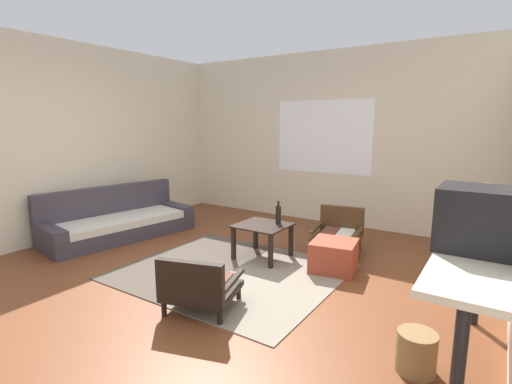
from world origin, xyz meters
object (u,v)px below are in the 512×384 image
glass_bottle (278,214)px  armchair_by_window (338,231)px  coffee_table (263,231)px  couch (118,222)px  ottoman_orange (334,256)px  armchair_striped_foreground (199,286)px  wicker_basket (416,352)px  console_shelf (476,262)px  crt_television (480,219)px  clay_vase (484,214)px

glass_bottle → armchair_by_window: bearing=50.6°
coffee_table → couch: bearing=-169.9°
ottoman_orange → armchair_by_window: bearing=107.5°
couch → armchair_striped_foreground: size_ratio=2.95×
armchair_by_window → armchair_striped_foreground: (-0.40, -2.18, -0.01)m
glass_bottle → wicker_basket: size_ratio=1.00×
console_shelf → crt_television: (-0.00, -0.05, 0.28)m
glass_bottle → clay_vase: bearing=-22.0°
armchair_by_window → glass_bottle: (-0.52, -0.63, 0.28)m
couch → glass_bottle: couch is taller
console_shelf → wicker_basket: (-0.27, -0.11, -0.64)m
armchair_by_window → crt_television: crt_television is taller
clay_vase → wicker_basket: clay_vase is taller
coffee_table → armchair_striped_foreground: (0.25, -1.40, -0.10)m
crt_television → wicker_basket: crt_television is taller
crt_television → clay_vase: bearing=89.6°
crt_television → glass_bottle: 2.54m
armchair_by_window → console_shelf: 2.53m
coffee_table → glass_bottle: (0.13, 0.15, 0.19)m
armchair_striped_foreground → clay_vase: 2.24m
glass_bottle → coffee_table: bearing=-130.6°
ottoman_orange → couch: bearing=-170.9°
couch → crt_television: (4.43, -0.78, 0.84)m
console_shelf → crt_television: crt_television is taller
couch → console_shelf: size_ratio=1.26×
coffee_table → console_shelf: bearing=-26.6°
crt_television → clay_vase: 0.47m
ottoman_orange → crt_television: (1.37, -1.26, 0.88)m
wicker_basket → ottoman_orange: bearing=129.7°
armchair_striped_foreground → glass_bottle: glass_bottle is taller
console_shelf → glass_bottle: (-2.11, 1.27, -0.24)m
couch → armchair_by_window: couch is taller
ottoman_orange → crt_television: crt_television is taller
console_shelf → wicker_basket: console_shelf is taller
couch → console_shelf: console_shelf is taller
coffee_table → armchair_striped_foreground: 1.43m
coffee_table → wicker_basket: coffee_table is taller
console_shelf → glass_bottle: size_ratio=6.20×
armchair_by_window → ottoman_orange: bearing=-72.5°
armchair_by_window → clay_vase: clay_vase is taller
coffee_table → armchair_by_window: armchair_by_window is taller
console_shelf → glass_bottle: bearing=149.0°
coffee_table → crt_television: bearing=-27.6°
couch → armchair_by_window: size_ratio=3.25×
couch → armchair_by_window: 3.07m
coffee_table → ottoman_orange: 0.88m
coffee_table → crt_television: 2.62m
crt_television → wicker_basket: size_ratio=1.68×
ottoman_orange → wicker_basket: 1.72m
coffee_table → clay_vase: size_ratio=1.79×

